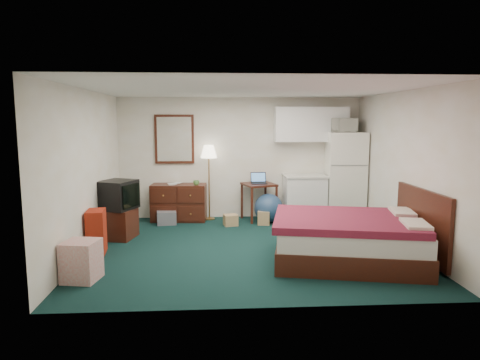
{
  "coord_description": "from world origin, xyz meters",
  "views": [
    {
      "loc": [
        -0.55,
        -6.65,
        2.02
      ],
      "look_at": [
        -0.1,
        0.54,
        1.02
      ],
      "focal_mm": 32.0,
      "sensor_mm": 36.0,
      "label": 1
    }
  ],
  "objects": [
    {
      "name": "retail_box",
      "position": [
        -2.24,
        -1.29,
        0.26
      ],
      "size": [
        0.48,
        0.48,
        0.51
      ],
      "primitive_type": null,
      "rotation": [
        0.0,
        0.0,
        -0.18
      ],
      "color": "silver",
      "rests_on": "floor"
    },
    {
      "name": "book_a",
      "position": [
        -1.47,
        1.95,
        0.86
      ],
      "size": [
        0.17,
        0.06,
        0.23
      ],
      "primitive_type": "imported",
      "rotation": [
        0.0,
        0.0,
        0.25
      ],
      "color": "#8D7059",
      "rests_on": "dresser"
    },
    {
      "name": "upper_cabinets",
      "position": [
        1.45,
        2.08,
        1.95
      ],
      "size": [
        1.5,
        0.35,
        0.7
      ],
      "primitive_type": null,
      "color": "white",
      "rests_on": "walls"
    },
    {
      "name": "desk",
      "position": [
        0.37,
        1.93,
        0.38
      ],
      "size": [
        0.75,
        0.75,
        0.76
      ],
      "primitive_type": null,
      "rotation": [
        0.0,
        0.0,
        0.31
      ],
      "color": "black",
      "rests_on": "floor"
    },
    {
      "name": "crt_tv",
      "position": [
        -2.2,
        0.7,
        0.76
      ],
      "size": [
        0.73,
        0.75,
        0.5
      ],
      "primitive_type": null,
      "rotation": [
        0.0,
        0.0,
        -0.41
      ],
      "color": "black",
      "rests_on": "tv_stand"
    },
    {
      "name": "tv_stand",
      "position": [
        -2.21,
        0.7,
        0.26
      ],
      "size": [
        0.62,
        0.66,
        0.51
      ],
      "primitive_type": null,
      "rotation": [
        0.0,
        0.0,
        -0.22
      ],
      "color": "black",
      "rests_on": "floor"
    },
    {
      "name": "dresser",
      "position": [
        -1.26,
        1.98,
        0.37
      ],
      "size": [
        1.13,
        0.58,
        0.75
      ],
      "primitive_type": null,
      "rotation": [
        0.0,
        0.0,
        -0.08
      ],
      "color": "black",
      "rests_on": "floor"
    },
    {
      "name": "mug",
      "position": [
        -0.9,
        1.83,
        0.81
      ],
      "size": [
        0.13,
        0.11,
        0.12
      ],
      "primitive_type": "imported",
      "rotation": [
        0.0,
        0.0,
        -0.12
      ],
      "color": "#558840",
      "rests_on": "dresser"
    },
    {
      "name": "floor_lamp",
      "position": [
        -0.65,
        2.05,
        0.77
      ],
      "size": [
        0.37,
        0.37,
        1.54
      ],
      "primitive_type": null,
      "rotation": [
        0.0,
        0.0,
        -0.12
      ],
      "color": "#B88440",
      "rests_on": "floor"
    },
    {
      "name": "book_b",
      "position": [
        -1.37,
        2.11,
        0.85
      ],
      "size": [
        0.16,
        0.06,
        0.21
      ],
      "primitive_type": "imported",
      "rotation": [
        0.0,
        0.0,
        -0.29
      ],
      "color": "#8D7059",
      "rests_on": "dresser"
    },
    {
      "name": "ceiling",
      "position": [
        0.0,
        0.0,
        2.5
      ],
      "size": [
        5.0,
        4.5,
        0.01
      ],
      "primitive_type": "cube",
      "color": "white",
      "rests_on": "walls"
    },
    {
      "name": "exercise_ball",
      "position": [
        0.54,
        1.72,
        0.29
      ],
      "size": [
        0.73,
        0.73,
        0.58
      ],
      "primitive_type": "sphere",
      "rotation": [
        0.0,
        0.0,
        0.33
      ],
      "color": "navy",
      "rests_on": "floor"
    },
    {
      "name": "bed",
      "position": [
        1.38,
        -0.77,
        0.32
      ],
      "size": [
        2.31,
        1.96,
        0.65
      ],
      "primitive_type": null,
      "rotation": [
        0.0,
        0.0,
        -0.2
      ],
      "color": "maroon",
      "rests_on": "floor"
    },
    {
      "name": "file_bin",
      "position": [
        -1.49,
        1.66,
        0.13
      ],
      "size": [
        0.41,
        0.33,
        0.26
      ],
      "primitive_type": null,
      "rotation": [
        0.0,
        0.0,
        0.15
      ],
      "color": "slate",
      "rests_on": "floor"
    },
    {
      "name": "cardboard_box_a",
      "position": [
        -0.23,
        1.47,
        0.11
      ],
      "size": [
        0.3,
        0.27,
        0.22
      ],
      "primitive_type": null,
      "rotation": [
        0.0,
        0.0,
        0.22
      ],
      "color": "#8D7059",
      "rests_on": "floor"
    },
    {
      "name": "mirror",
      "position": [
        -1.35,
        2.22,
        1.65
      ],
      "size": [
        0.8,
        0.06,
        1.0
      ],
      "primitive_type": null,
      "color": "white",
      "rests_on": "walls"
    },
    {
      "name": "kitchen_counter",
      "position": [
        1.31,
        1.91,
        0.45
      ],
      "size": [
        0.82,
        0.63,
        0.89
      ],
      "primitive_type": null,
      "rotation": [
        0.0,
        0.0,
        -0.01
      ],
      "color": "white",
      "rests_on": "floor"
    },
    {
      "name": "floor",
      "position": [
        0.0,
        0.0,
        0.0
      ],
      "size": [
        5.0,
        4.5,
        0.01
      ],
      "primitive_type": "cube",
      "color": "black",
      "rests_on": "ground"
    },
    {
      "name": "microwave",
      "position": [
        2.06,
        1.84,
        1.97
      ],
      "size": [
        0.54,
        0.35,
        0.34
      ],
      "primitive_type": "imported",
      "rotation": [
        0.0,
        0.0,
        -0.15
      ],
      "color": "white",
      "rests_on": "fridge"
    },
    {
      "name": "cardboard_box_b",
      "position": [
        0.43,
        1.55,
        0.14
      ],
      "size": [
        0.27,
        0.3,
        0.27
      ],
      "primitive_type": null,
      "rotation": [
        0.0,
        0.0,
        -0.16
      ],
      "color": "#8D7059",
      "rests_on": "floor"
    },
    {
      "name": "laptop",
      "position": [
        0.37,
        1.9,
        0.87
      ],
      "size": [
        0.33,
        0.27,
        0.22
      ],
      "primitive_type": null,
      "rotation": [
        0.0,
        0.0,
        0.04
      ],
      "color": "black",
      "rests_on": "desk"
    },
    {
      "name": "headboard",
      "position": [
        2.46,
        -0.77,
        0.55
      ],
      "size": [
        0.06,
        1.56,
        1.0
      ],
      "primitive_type": null,
      "color": "black",
      "rests_on": "walls"
    },
    {
      "name": "fridge",
      "position": [
        2.13,
        1.86,
        0.9
      ],
      "size": [
        0.81,
        0.81,
        1.8
      ],
      "primitive_type": null,
      "rotation": [
        0.0,
        0.0,
        -0.1
      ],
      "color": "white",
      "rests_on": "floor"
    },
    {
      "name": "suitcase",
      "position": [
        -2.35,
        -0.15,
        0.34
      ],
      "size": [
        0.31,
        0.44,
        0.67
      ],
      "primitive_type": null,
      "rotation": [
        0.0,
        0.0,
        0.12
      ],
      "color": "maroon",
      "rests_on": "floor"
    },
    {
      "name": "walls",
      "position": [
        0.0,
        0.0,
        1.25
      ],
      "size": [
        5.01,
        4.51,
        2.5
      ],
      "color": "white",
      "rests_on": "floor"
    }
  ]
}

